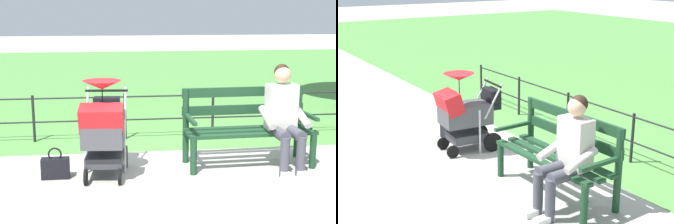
% 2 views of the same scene
% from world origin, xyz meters
% --- Properties ---
extents(ground_plane, '(60.00, 60.00, 0.00)m').
position_xyz_m(ground_plane, '(0.00, 0.00, 0.00)').
color(ground_plane, '#ADA89E').
extents(park_bench, '(1.62, 0.65, 0.96)m').
position_xyz_m(park_bench, '(-0.81, -0.12, 0.53)').
color(park_bench, '#193D23').
rests_on(park_bench, ground).
extents(person_on_bench, '(0.54, 0.74, 1.28)m').
position_xyz_m(person_on_bench, '(-1.20, 0.11, 0.68)').
color(person_on_bench, '#42424C').
rests_on(person_on_bench, ground).
extents(stroller, '(0.58, 0.93, 1.15)m').
position_xyz_m(stroller, '(0.97, 0.16, 0.59)').
color(stroller, black).
rests_on(stroller, ground).
extents(handbag, '(0.32, 0.14, 0.37)m').
position_xyz_m(handbag, '(1.55, 0.15, 0.13)').
color(handbag, black).
rests_on(handbag, ground).
extents(park_fence, '(6.73, 0.04, 0.70)m').
position_xyz_m(park_fence, '(0.00, -1.49, 0.42)').
color(park_fence, black).
rests_on(park_fence, ground).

